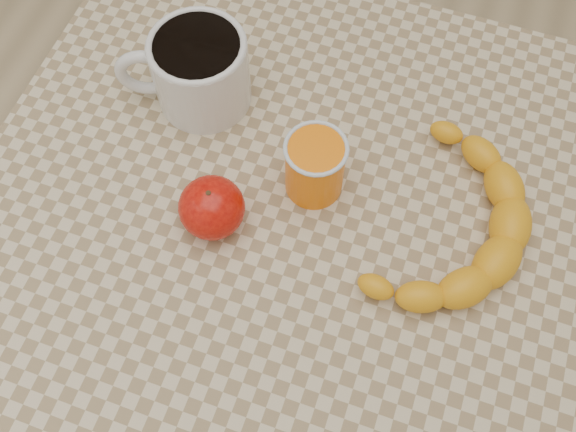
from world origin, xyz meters
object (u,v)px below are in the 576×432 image
(coffee_mug, at_px, (198,69))
(apple, at_px, (212,208))
(table, at_px, (288,251))
(banana, at_px, (449,224))
(orange_juice_glass, at_px, (315,166))

(coffee_mug, height_order, apple, coffee_mug)
(coffee_mug, xyz_separation_m, apple, (0.08, -0.17, -0.02))
(table, bearing_deg, banana, 15.33)
(table, height_order, coffee_mug, coffee_mug)
(coffee_mug, relative_size, apple, 1.82)
(table, bearing_deg, apple, -162.75)
(table, distance_m, apple, 0.15)
(orange_juice_glass, height_order, apple, orange_juice_glass)
(banana, bearing_deg, coffee_mug, -177.32)
(table, xyz_separation_m, banana, (0.18, 0.05, 0.11))
(table, xyz_separation_m, apple, (-0.08, -0.03, 0.12))
(coffee_mug, bearing_deg, banana, -14.48)
(coffee_mug, distance_m, apple, 0.19)
(coffee_mug, bearing_deg, orange_juice_glass, -23.71)
(banana, bearing_deg, orange_juice_glass, -166.49)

